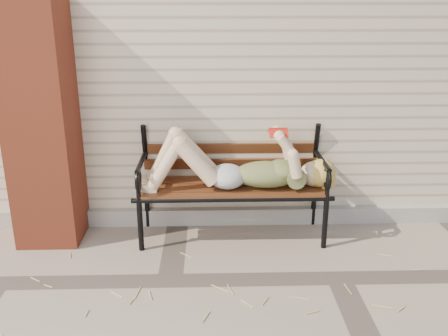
{
  "coord_description": "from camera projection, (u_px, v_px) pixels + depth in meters",
  "views": [
    {
      "loc": [
        -0.94,
        -3.2,
        1.97
      ],
      "look_at": [
        -0.84,
        0.61,
        0.66
      ],
      "focal_mm": 40.0,
      "sensor_mm": 36.0,
      "label": 1
    }
  ],
  "objects": [
    {
      "name": "ground",
      "position": [
        339.0,
        278.0,
        3.69
      ],
      "size": [
        80.0,
        80.0,
        0.0
      ],
      "primitive_type": "plane",
      "color": "gray",
      "rests_on": "ground"
    },
    {
      "name": "house_wall",
      "position": [
        287.0,
        38.0,
        6.04
      ],
      "size": [
        8.0,
        4.0,
        3.0
      ],
      "primitive_type": "cube",
      "color": "beige",
      "rests_on": "ground"
    },
    {
      "name": "foundation_strip",
      "position": [
        314.0,
        215.0,
        4.58
      ],
      "size": [
        8.0,
        0.1,
        0.15
      ],
      "primitive_type": "cube",
      "color": "#9F998F",
      "rests_on": "ground"
    },
    {
      "name": "brick_pillar",
      "position": [
        42.0,
        124.0,
        4.01
      ],
      "size": [
        0.5,
        0.5,
        2.0
      ],
      "primitive_type": "cube",
      "color": "#A03D24",
      "rests_on": "ground"
    },
    {
      "name": "garden_bench",
      "position": [
        232.0,
        165.0,
        4.24
      ],
      "size": [
        1.71,
        0.68,
        1.1
      ],
      "color": "black",
      "rests_on": "ground"
    },
    {
      "name": "reading_woman",
      "position": [
        234.0,
        166.0,
        4.1
      ],
      "size": [
        1.61,
        0.37,
        0.51
      ],
      "color": "#093141",
      "rests_on": "ground"
    },
    {
      "name": "straw_scatter",
      "position": [
        265.0,
        290.0,
        3.53
      ],
      "size": [
        2.44,
        1.67,
        0.01
      ],
      "color": "tan",
      "rests_on": "ground"
    }
  ]
}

